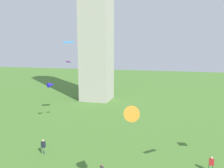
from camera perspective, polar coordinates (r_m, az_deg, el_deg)
person_0 at (r=25.07m, az=23.48°, el=-17.69°), size 0.50×0.25×1.62m
person_2 at (r=27.67m, az=-16.70°, el=-14.54°), size 0.54×0.30×1.76m
kite_flying_0 at (r=36.64m, az=-14.93°, el=-0.18°), size 1.28×1.38×0.86m
kite_flying_1 at (r=16.05m, az=4.48°, el=-7.43°), size 1.64×2.04×1.48m
kite_flying_2 at (r=32.63m, az=-10.87°, el=5.45°), size 0.70×0.90×0.29m
kite_flying_5 at (r=35.46m, az=-10.76°, el=10.17°), size 1.84×1.65×0.37m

